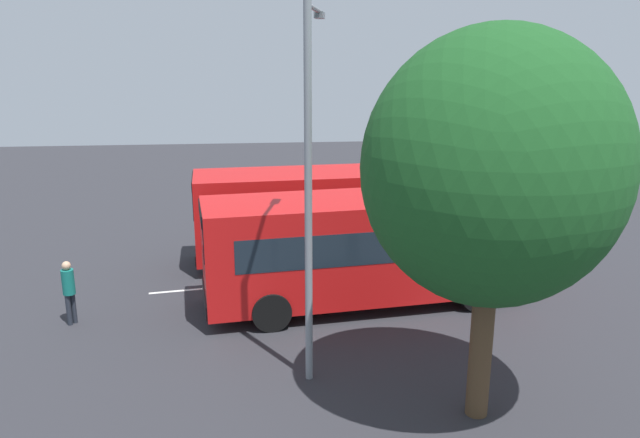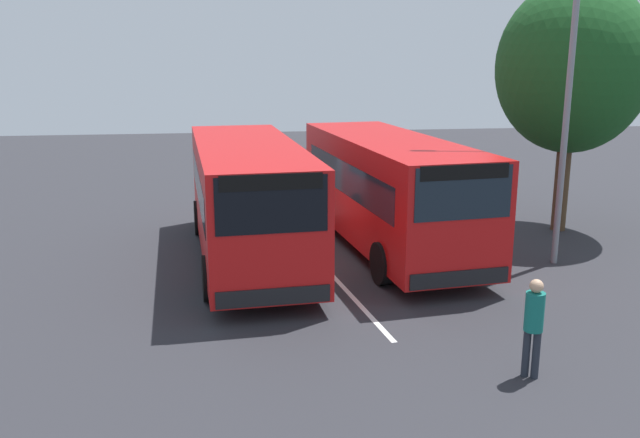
# 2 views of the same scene
# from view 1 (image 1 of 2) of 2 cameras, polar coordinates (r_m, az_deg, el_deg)

# --- Properties ---
(ground_plane) EXTENTS (60.44, 60.44, 0.00)m
(ground_plane) POSITION_cam_1_polar(r_m,az_deg,el_deg) (19.79, 1.17, -5.43)
(ground_plane) COLOR #2B2B30
(bus_far_left) EXTENTS (9.21, 3.19, 3.12)m
(bus_far_left) POSITION_cam_1_polar(r_m,az_deg,el_deg) (20.96, 0.81, 0.71)
(bus_far_left) COLOR red
(bus_far_left) RESTS_ON ground
(bus_center_left) EXTENTS (9.28, 3.58, 3.12)m
(bus_center_left) POSITION_cam_1_polar(r_m,az_deg,el_deg) (17.32, 4.20, -2.50)
(bus_center_left) COLOR red
(bus_center_left) RESTS_ON ground
(pedestrian) EXTENTS (0.45, 0.45, 1.75)m
(pedestrian) POSITION_cam_1_polar(r_m,az_deg,el_deg) (17.48, -22.25, -5.87)
(pedestrian) COLOR #232833
(pedestrian) RESTS_ON ground
(street_lamp) EXTENTS (0.70, 2.55, 7.96)m
(street_lamp) POSITION_cam_1_polar(r_m,az_deg,el_deg) (12.72, -0.97, 4.31)
(street_lamp) COLOR gray
(street_lamp) RESTS_ON ground
(depot_tree) EXTENTS (4.84, 4.35, 7.52)m
(depot_tree) POSITION_cam_1_polar(r_m,az_deg,el_deg) (11.48, 15.85, 4.44)
(depot_tree) COLOR #4C3823
(depot_tree) RESTS_ON ground
(lane_stripe_outer_left) EXTENTS (11.30, 1.65, 0.01)m
(lane_stripe_outer_left) POSITION_cam_1_polar(r_m,az_deg,el_deg) (19.79, 1.17, -5.42)
(lane_stripe_outer_left) COLOR silver
(lane_stripe_outer_left) RESTS_ON ground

